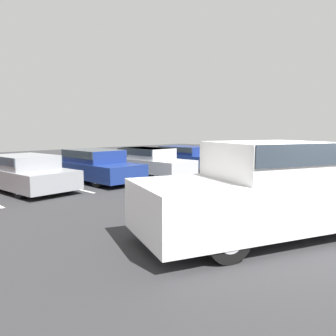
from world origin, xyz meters
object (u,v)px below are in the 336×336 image
at_px(parked_sedan_c, 95,164).
at_px(parked_sedan_d, 148,160).
at_px(pickup_truck, 280,189).
at_px(parked_sedan_e, 184,157).
at_px(parked_sedan_b, 25,172).

relative_size(parked_sedan_c, parked_sedan_d, 0.99).
height_order(pickup_truck, parked_sedan_e, pickup_truck).
height_order(parked_sedan_c, parked_sedan_e, parked_sedan_c).
xyz_separation_m(parked_sedan_d, parked_sedan_e, (2.83, 0.15, -0.02)).
xyz_separation_m(parked_sedan_b, parked_sedan_e, (8.57, 0.08, -0.01)).
bearing_deg(pickup_truck, parked_sedan_d, 87.13).
bearing_deg(parked_sedan_b, parked_sedan_c, 86.43).
height_order(pickup_truck, parked_sedan_b, pickup_truck).
distance_m(parked_sedan_b, parked_sedan_c, 2.85).
bearing_deg(parked_sedan_b, parked_sedan_e, 87.04).
relative_size(parked_sedan_b, parked_sedan_d, 0.92).
relative_size(pickup_truck, parked_sedan_e, 1.39).
relative_size(pickup_truck, parked_sedan_d, 1.32).
bearing_deg(parked_sedan_c, parked_sedan_b, -89.16).
height_order(pickup_truck, parked_sedan_d, pickup_truck).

